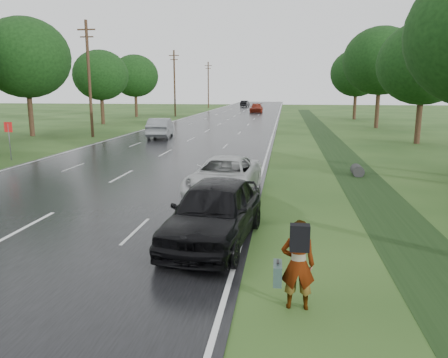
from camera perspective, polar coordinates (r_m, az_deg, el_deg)
ground at (r=15.02m, az=-24.24°, el=-5.77°), size 220.00×220.00×0.00m
road at (r=57.76m, az=0.10°, el=7.52°), size 14.00×180.00×0.04m
edge_stripe_east at (r=57.22m, az=6.87°, el=7.42°), size 0.12×180.00×0.01m
edge_stripe_west at (r=59.05m, az=-6.46°, el=7.56°), size 0.12×180.00×0.01m
center_line at (r=57.75m, az=0.10°, el=7.54°), size 0.12×180.00×0.01m
drainage_ditch at (r=31.26m, az=14.57°, el=3.60°), size 2.20×120.00×0.56m
road_sign at (r=29.22m, az=-26.30°, el=5.40°), size 0.50×0.06×2.30m
utility_pole_mid at (r=40.82m, az=-17.20°, el=12.54°), size 1.60×0.26×10.00m
utility_pole_far at (r=69.21m, az=-6.48°, el=12.43°), size 1.60×0.26×10.00m
utility_pole_distant at (r=98.55m, az=-2.06°, el=12.26°), size 1.60×0.26×10.00m
tree_east_c at (r=37.55m, az=24.63°, el=13.57°), size 7.00×7.00×9.29m
tree_east_d at (r=51.11m, az=19.78°, el=14.31°), size 8.00×8.00×10.76m
tree_east_f at (r=64.81m, az=16.95°, el=13.10°), size 7.20×7.20×9.62m
tree_west_c at (r=43.63m, az=-24.48°, el=14.21°), size 7.80×7.80×10.43m
tree_west_d at (r=55.65m, az=-15.83°, el=12.91°), size 6.60×6.60×8.80m
tree_west_f at (r=68.92m, az=-11.55°, el=13.06°), size 7.00×7.00×9.29m
pedestrian at (r=8.71m, az=9.48°, el=-10.81°), size 0.81×0.72×1.81m
white_pickup at (r=17.57m, az=0.02°, el=0.36°), size 2.85×5.54×1.49m
dark_sedan at (r=12.11m, az=-1.29°, el=-4.23°), size 2.61×5.36×1.76m
silver_sedan at (r=38.99m, az=-8.29°, el=6.65°), size 2.44×5.33×1.69m
far_car_red at (r=79.78m, az=4.25°, el=9.23°), size 2.30×5.51×1.59m
far_car_dark at (r=105.06m, az=2.75°, el=9.81°), size 1.97×4.58×1.47m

